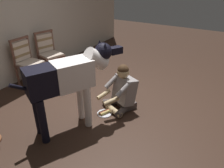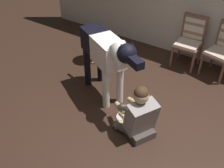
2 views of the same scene
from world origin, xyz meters
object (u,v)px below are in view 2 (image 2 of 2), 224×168
large_dog (106,53)px  hot_dog_on_plate (125,116)px  dining_chair_left_of_pair (190,39)px  round_side_table (93,45)px  dining_chair_right_of_pair (224,48)px  person_sitting_on_floor (139,115)px

large_dog → hot_dog_on_plate: large_dog is taller
dining_chair_left_of_pair → hot_dog_on_plate: 2.09m
hot_dog_on_plate → round_side_table: 1.79m
round_side_table → dining_chair_right_of_pair: bearing=23.4°
large_dog → hot_dog_on_plate: bearing=-26.7°
dining_chair_right_of_pair → round_side_table: size_ratio=1.71×
dining_chair_left_of_pair → hot_dog_on_plate: (-0.18, -2.02, -0.52)m
dining_chair_right_of_pair → large_dog: (-1.31, -1.76, 0.30)m
large_dog → person_sitting_on_floor: bearing=-26.7°
large_dog → dining_chair_right_of_pair: bearing=53.3°
person_sitting_on_floor → large_dog: 1.06m
large_dog → round_side_table: (-0.90, 0.80, -0.50)m
round_side_table → person_sitting_on_floor: bearing=-35.1°
dining_chair_right_of_pair → hot_dog_on_plate: (-0.80, -2.02, -0.52)m
dining_chair_right_of_pair → hot_dog_on_plate: size_ratio=3.91×
dining_chair_right_of_pair → round_side_table: (-2.22, -0.96, -0.20)m
round_side_table → dining_chair_left_of_pair: bearing=31.1°
person_sitting_on_floor → large_dog: large_dog is taller
dining_chair_left_of_pair → large_dog: size_ratio=0.64×
dining_chair_left_of_pair → person_sitting_on_floor: dining_chair_left_of_pair is taller
person_sitting_on_floor → hot_dog_on_plate: (-0.32, 0.16, -0.31)m
person_sitting_on_floor → round_side_table: size_ratio=1.43×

